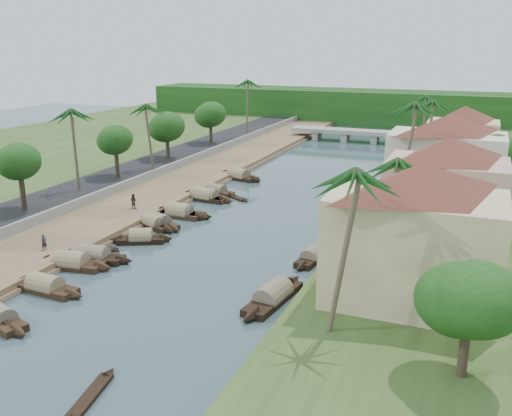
% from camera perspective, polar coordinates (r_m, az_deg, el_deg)
% --- Properties ---
extents(ground, '(220.00, 220.00, 0.00)m').
position_cam_1_polar(ground, '(51.31, -6.35, -6.09)').
color(ground, '#354950').
rests_on(ground, ground).
extents(left_bank, '(10.00, 180.00, 0.80)m').
position_cam_1_polar(left_bank, '(75.28, -10.03, 1.38)').
color(left_bank, brown).
rests_on(left_bank, ground).
extents(right_bank, '(16.00, 180.00, 1.20)m').
position_cam_1_polar(right_bank, '(64.63, 17.48, -1.44)').
color(right_bank, '#2C441B').
rests_on(right_bank, ground).
extents(road, '(8.00, 180.00, 1.40)m').
position_cam_1_polar(road, '(79.91, -15.25, 2.14)').
color(road, black).
rests_on(road, ground).
extents(retaining_wall, '(0.40, 180.00, 1.10)m').
position_cam_1_polar(retaining_wall, '(77.29, -12.72, 2.35)').
color(retaining_wall, slate).
rests_on(retaining_wall, left_bank).
extents(treeline, '(120.00, 14.00, 8.00)m').
position_cam_1_polar(treeline, '(144.34, 12.73, 9.76)').
color(treeline, '#143E11').
rests_on(treeline, ground).
extents(bridge, '(28.00, 4.00, 2.40)m').
position_cam_1_polar(bridge, '(117.29, 10.40, 7.34)').
color(bridge, gray).
rests_on(bridge, ground).
extents(building_near, '(14.85, 14.85, 10.20)m').
position_cam_1_polar(building_near, '(41.96, 15.59, -2.47)').
color(building_near, beige).
rests_on(building_near, right_bank).
extents(building_mid, '(14.11, 14.11, 9.70)m').
position_cam_1_polar(building_mid, '(57.34, 18.43, 2.02)').
color(building_mid, '#D7AD98').
rests_on(building_mid, right_bank).
extents(building_far, '(15.59, 15.59, 10.20)m').
position_cam_1_polar(building_far, '(71.02, 18.42, 4.86)').
color(building_far, beige).
rests_on(building_far, right_bank).
extents(building_distant, '(12.62, 12.62, 9.20)m').
position_cam_1_polar(building_distant, '(90.77, 19.91, 6.73)').
color(building_distant, beige).
rests_on(building_distant, right_bank).
extents(sampan_2, '(8.12, 2.16, 2.13)m').
position_cam_1_polar(sampan_2, '(49.48, -20.32, -7.41)').
color(sampan_2, black).
rests_on(sampan_2, ground).
extents(sampan_3, '(8.28, 2.81, 2.19)m').
position_cam_1_polar(sampan_3, '(54.80, -15.99, -4.70)').
color(sampan_3, black).
rests_on(sampan_3, ground).
extents(sampan_4, '(8.31, 2.85, 2.30)m').
position_cam_1_polar(sampan_4, '(53.73, -17.94, -5.29)').
color(sampan_4, black).
rests_on(sampan_4, ground).
extents(sampan_5, '(6.55, 4.29, 2.10)m').
position_cam_1_polar(sampan_5, '(58.56, -11.42, -3.01)').
color(sampan_5, black).
rests_on(sampan_5, ground).
extents(sampan_6, '(7.28, 4.10, 2.15)m').
position_cam_1_polar(sampan_6, '(63.15, -9.69, -1.49)').
color(sampan_6, black).
rests_on(sampan_6, ground).
extents(sampan_7, '(7.40, 4.40, 2.01)m').
position_cam_1_polar(sampan_7, '(63.01, -10.20, -1.56)').
color(sampan_7, black).
rests_on(sampan_7, ground).
extents(sampan_8, '(7.80, 2.20, 2.39)m').
position_cam_1_polar(sampan_8, '(66.39, -7.69, -0.51)').
color(sampan_8, black).
rests_on(sampan_8, ground).
extents(sampan_9, '(8.37, 2.20, 2.11)m').
position_cam_1_polar(sampan_9, '(66.36, -7.59, -0.52)').
color(sampan_9, black).
rests_on(sampan_9, ground).
extents(sampan_10, '(8.05, 2.58, 2.19)m').
position_cam_1_polar(sampan_10, '(72.87, -4.93, 1.09)').
color(sampan_10, black).
rests_on(sampan_10, ground).
extents(sampan_11, '(8.46, 2.80, 2.36)m').
position_cam_1_polar(sampan_11, '(73.04, -5.20, 1.12)').
color(sampan_11, black).
rests_on(sampan_11, ground).
extents(sampan_12, '(7.43, 3.68, 1.82)m').
position_cam_1_polar(sampan_12, '(75.94, -3.96, 1.73)').
color(sampan_12, black).
rests_on(sampan_12, ground).
extents(sampan_13, '(8.94, 4.40, 2.38)m').
position_cam_1_polar(sampan_13, '(84.00, -1.75, 3.20)').
color(sampan_13, black).
rests_on(sampan_13, ground).
extents(sampan_14, '(2.99, 9.73, 2.30)m').
position_cam_1_polar(sampan_14, '(44.81, 1.72, -8.85)').
color(sampan_14, black).
rests_on(sampan_14, ground).
extents(sampan_15, '(2.37, 7.09, 1.91)m').
position_cam_1_polar(sampan_15, '(52.94, 5.69, -4.88)').
color(sampan_15, black).
rests_on(sampan_15, ground).
extents(sampan_16, '(2.52, 8.41, 2.05)m').
position_cam_1_polar(sampan_16, '(72.52, 10.08, 0.82)').
color(sampan_16, black).
rests_on(sampan_16, ground).
extents(canoe_0, '(1.89, 6.34, 0.83)m').
position_cam_1_polar(canoe_0, '(35.27, -16.32, -17.73)').
color(canoe_0, black).
rests_on(canoe_0, ground).
extents(canoe_1, '(4.31, 1.53, 0.69)m').
position_cam_1_polar(canoe_1, '(57.82, -14.90, -3.83)').
color(canoe_1, black).
rests_on(canoe_1, ground).
extents(canoe_2, '(5.17, 3.53, 0.81)m').
position_cam_1_polar(canoe_2, '(73.69, -2.09, 1.06)').
color(canoe_2, black).
rests_on(canoe_2, ground).
extents(palm_0, '(3.20, 3.20, 12.27)m').
position_cam_1_polar(palm_0, '(34.87, 8.45, 3.23)').
color(palm_0, brown).
rests_on(palm_0, ground).
extents(palm_1, '(3.20, 3.20, 10.46)m').
position_cam_1_polar(palm_1, '(47.97, 13.31, 4.39)').
color(palm_1, brown).
rests_on(palm_1, ground).
extents(palm_2, '(3.20, 3.20, 13.43)m').
position_cam_1_polar(palm_2, '(63.83, 14.90, 9.76)').
color(palm_2, brown).
rests_on(palm_2, ground).
extents(palm_3, '(3.20, 3.20, 12.20)m').
position_cam_1_polar(palm_3, '(80.17, 17.09, 9.96)').
color(palm_3, brown).
rests_on(palm_3, ground).
extents(palm_5, '(3.20, 3.20, 11.53)m').
position_cam_1_polar(palm_5, '(73.81, -17.93, 9.05)').
color(palm_5, brown).
rests_on(palm_5, ground).
extents(palm_6, '(3.20, 3.20, 10.77)m').
position_cam_1_polar(palm_6, '(84.19, -10.64, 9.86)').
color(palm_6, brown).
rests_on(palm_6, ground).
extents(palm_7, '(3.20, 3.20, 11.40)m').
position_cam_1_polar(palm_7, '(96.03, 16.72, 10.47)').
color(palm_7, brown).
rests_on(palm_7, ground).
extents(palm_8, '(3.20, 3.20, 12.32)m').
position_cam_1_polar(palm_8, '(112.53, -0.92, 12.45)').
color(palm_8, brown).
rests_on(palm_8, ground).
extents(tree_2, '(4.66, 4.66, 7.39)m').
position_cam_1_polar(tree_2, '(67.58, -22.60, 4.23)').
color(tree_2, '#3F3424').
rests_on(tree_2, ground).
extents(tree_3, '(4.65, 4.65, 7.01)m').
position_cam_1_polar(tree_3, '(81.05, -13.89, 6.57)').
color(tree_3, '#3F3424').
rests_on(tree_3, ground).
extents(tree_4, '(5.50, 5.50, 7.26)m').
position_cam_1_polar(tree_4, '(92.56, -8.91, 7.95)').
color(tree_4, '#3F3424').
rests_on(tree_4, ground).
extents(tree_5, '(5.37, 5.37, 7.37)m').
position_cam_1_polar(tree_5, '(106.27, -4.58, 9.24)').
color(tree_5, '#3F3424').
rests_on(tree_5, ground).
extents(tree_6, '(4.96, 4.96, 7.89)m').
position_cam_1_polar(tree_6, '(71.80, 22.51, 5.03)').
color(tree_6, '#3F3424').
rests_on(tree_6, ground).
extents(tree_7, '(5.00, 5.00, 6.79)m').
position_cam_1_polar(tree_7, '(33.60, 20.56, -8.68)').
color(tree_7, '#3F3424').
rests_on(tree_7, ground).
extents(person_near, '(0.56, 0.64, 1.48)m').
position_cam_1_polar(person_near, '(56.49, -20.43, -3.26)').
color(person_near, '#232128').
rests_on(person_near, left_bank).
extents(person_far, '(0.87, 0.68, 1.75)m').
position_cam_1_polar(person_far, '(67.61, -12.17, 0.68)').
color(person_far, '#312A22').
rests_on(person_far, left_bank).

